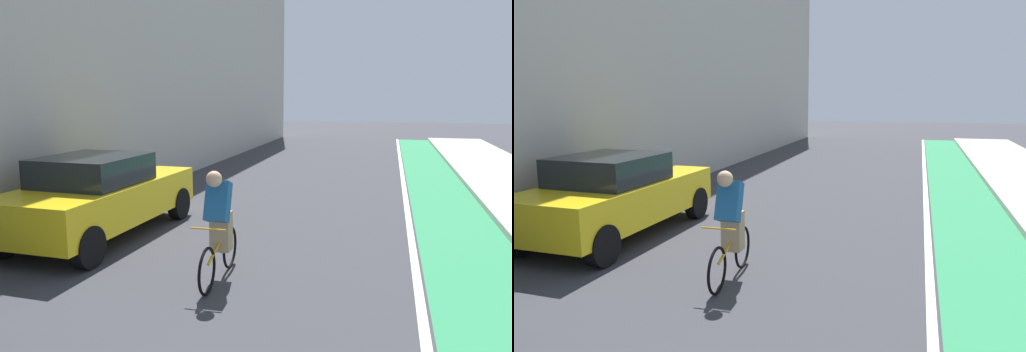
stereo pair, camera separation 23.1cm
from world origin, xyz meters
TOP-DOWN VIEW (x-y plane):
  - ground_plane at (0.00, 13.17)m, footprint 75.56×75.56m
  - bike_lane_paint at (3.36, 15.17)m, footprint 1.60×34.34m
  - lane_divider_stripe at (2.46, 15.17)m, footprint 0.12×34.34m
  - parked_sedan_yellow_cab at (-3.11, 10.06)m, footprint 1.94×4.29m
  - cyclist_mid at (-0.26, 8.60)m, footprint 0.48×1.69m

SIDE VIEW (x-z plane):
  - ground_plane at x=0.00m, z-range 0.00..0.00m
  - bike_lane_paint at x=3.36m, z-range 0.00..0.00m
  - lane_divider_stripe at x=2.46m, z-range 0.00..0.00m
  - parked_sedan_yellow_cab at x=-3.11m, z-range 0.02..1.55m
  - cyclist_mid at x=-0.26m, z-range 0.05..1.65m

